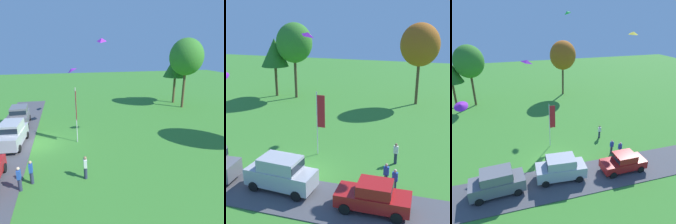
{
  "view_description": "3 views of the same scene",
  "coord_description": "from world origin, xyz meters",
  "views": [
    {
      "loc": [
        20.02,
        2.49,
        8.88
      ],
      "look_at": [
        2.31,
        6.46,
        3.48
      ],
      "focal_mm": 35.0,
      "sensor_mm": 36.0,
      "label": 1
    },
    {
      "loc": [
        8.71,
        -18.82,
        11.17
      ],
      "look_at": [
        1.87,
        3.51,
        3.84
      ],
      "focal_mm": 50.0,
      "sensor_mm": 36.0,
      "label": 2
    },
    {
      "loc": [
        -4.62,
        -18.35,
        14.05
      ],
      "look_at": [
        2.29,
        5.07,
        3.47
      ],
      "focal_mm": 35.0,
      "sensor_mm": 36.0,
      "label": 3
    }
  ],
  "objects": [
    {
      "name": "ground_plane",
      "position": [
        0.0,
        0.0,
        0.0
      ],
      "size": [
        120.0,
        120.0,
        0.0
      ],
      "primitive_type": "plane",
      "color": "#3D842D"
    },
    {
      "name": "pavement_strip",
      "position": [
        0.0,
        -2.91,
        0.03
      ],
      "size": [
        36.0,
        4.4,
        0.06
      ],
      "primitive_type": "cube",
      "color": "#4C4C51",
      "rests_on": "ground"
    },
    {
      "name": "car_suv_by_flagpole",
      "position": [
        -5.93,
        -2.71,
        1.3
      ],
      "size": [
        4.71,
        2.29,
        2.28
      ],
      "color": "slate",
      "rests_on": "ground"
    },
    {
      "name": "car_suv_near_entrance",
      "position": [
        -0.23,
        -2.42,
        1.3
      ],
      "size": [
        4.73,
        2.32,
        2.28
      ],
      "color": "#B7B7BC",
      "rests_on": "ground"
    },
    {
      "name": "person_beside_suv",
      "position": [
        6.98,
        -0.63,
        0.88
      ],
      "size": [
        0.36,
        0.24,
        1.71
      ],
      "color": "#2D334C",
      "rests_on": "ground"
    },
    {
      "name": "person_on_lawn",
      "position": [
        6.33,
        0.01,
        0.88
      ],
      "size": [
        0.36,
        0.24,
        1.71
      ],
      "color": "#2D334C",
      "rests_on": "ground"
    },
    {
      "name": "person_watching_sky",
      "position": [
        6.53,
        3.62,
        0.88
      ],
      "size": [
        0.36,
        0.24,
        1.71
      ],
      "color": "#2D334C",
      "rests_on": "ground"
    },
    {
      "name": "tree_far_right",
      "position": [
        -12.43,
        20.25,
        6.11
      ],
      "size": [
        3.82,
        3.82,
        8.06
      ],
      "color": "brown",
      "rests_on": "ground"
    },
    {
      "name": "tree_left_of_center",
      "position": [
        -9.34,
        20.11,
        7.52
      ],
      "size": [
        4.83,
        4.83,
        10.2
      ],
      "color": "brown",
      "rests_on": "ground"
    },
    {
      "name": "flag_banner",
      "position": [
        0.34,
        3.49,
        3.4
      ],
      "size": [
        0.71,
        0.08,
        5.37
      ],
      "color": "silver",
      "rests_on": "ground"
    },
    {
      "name": "kite_delta_near_flag",
      "position": [
        -8.73,
        3.65,
        6.12
      ],
      "size": [
        1.46,
        1.44,
        0.91
      ],
      "primitive_type": "cone",
      "rotation": [
        0.5,
        0.0,
        6.19
      ],
      "color": "purple"
    },
    {
      "name": "kite_diamond_low_drifter",
      "position": [
        -1.64,
        6.32,
        9.58
      ],
      "size": [
        1.27,
        1.06,
        0.55
      ],
      "primitive_type": "pyramid",
      "rotation": [
        0.23,
        0.0,
        1.21
      ],
      "color": "purple"
    }
  ]
}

